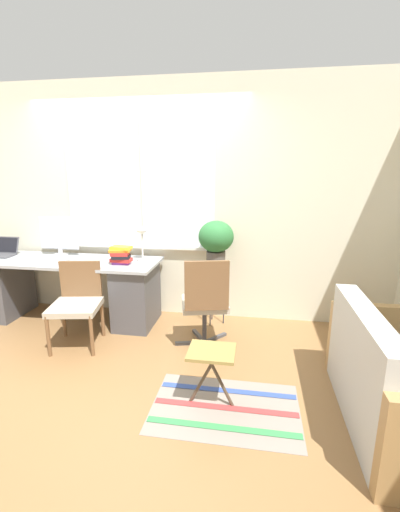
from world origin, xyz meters
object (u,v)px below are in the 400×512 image
Objects in this scene: monitor at (59,235)px; desk_lamp at (142,236)px; desk_chair_wooden at (77,301)px; office_chair_swivel at (205,302)px; mouse at (68,261)px; folding_stool at (212,357)px; laptop at (2,252)px; keyboard at (45,261)px; potted_plant at (216,239)px; plant_stand at (216,273)px; book_stack at (121,255)px.

monitor is 1.23× the size of desk_lamp.
office_chair_swivel reaches higher than desk_chair_wooden.
mouse is 2.11m from folding_stool.
laptop reaches higher than folding_stool.
keyboard is 1.11× the size of desk_lamp.
monitor is at bearing 10.17° from laptop.
desk_lamp is at bearing 125.07° from folding_stool.
mouse is 0.58m from desk_chair_wooden.
desk_chair_wooden is at bearing -152.36° from potted_plant.
mouse is 0.15× the size of folding_stool.
monitor reaches higher than desk_chair_wooden.
desk_chair_wooden is at bearing -25.28° from laptop.
office_chair_swivel reaches higher than mouse.
desk_lamp is 0.92m from plant_stand.
book_stack is at bearing -166.98° from plant_stand.
mouse is 1.65m from potted_plant.
keyboard is 0.76m from desk_chair_wooden.
laptop is at bearing 168.50° from mouse.
office_chair_swivel is 0.85m from folding_stool.
laptop is 0.73× the size of keyboard.
potted_plant reaches higher than book_stack.
monitor is 0.51× the size of office_chair_swivel.
office_chair_swivel is (2.53, -0.50, -0.29)m from laptop.
mouse reaches higher than plant_stand.
keyboard is 0.28m from mouse.
desk_chair_wooden is 0.88× the size of office_chair_swivel.
folding_stool is (1.74, -1.13, -0.35)m from mouse.
desk_chair_wooden is at bearing -126.97° from desk_lamp.
plant_stand is at bearing 10.24° from mouse.
book_stack is 0.34× the size of plant_stand.
plant_stand is at bearing 13.02° from book_stack.
plant_stand is (0.83, 0.04, -0.40)m from desk_lamp.
monitor reaches higher than office_chair_swivel.
laptop is 1.42m from desk_chair_wooden.
keyboard is 0.60× the size of plant_stand.
book_stack is 1.10m from office_chair_swivel.
book_stack is 0.52× the size of potted_plant.
mouse is (0.27, -0.32, -0.23)m from monitor.
office_chair_swivel is at bearing -92.92° from potted_plant.
keyboard is at bearing -167.68° from desk_lamp.
potted_plant is (0.00, 0.00, 0.39)m from plant_stand.
monitor reaches higher than folding_stool.
office_chair_swivel is (0.98, -0.36, -0.34)m from book_stack.
keyboard is 0.52× the size of desk_chair_wooden.
monitor is at bearing 117.80° from desk_chair_wooden.
laptop is at bearing -24.63° from office_chair_swivel.
folding_stool is at bearing -29.50° from keyboard.
monitor reaches higher than book_stack.
desk_lamp is 1.57× the size of book_stack.
keyboard is at bearing -177.23° from book_stack.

